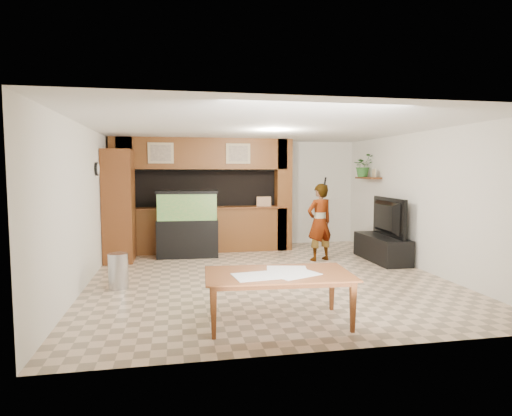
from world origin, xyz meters
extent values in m
plane|color=#D0B090|center=(0.00, 0.00, 0.00)|extent=(6.50, 6.50, 0.00)
plane|color=white|center=(0.00, 0.00, 2.60)|extent=(6.50, 6.50, 0.00)
plane|color=silver|center=(0.00, 3.25, 1.30)|extent=(6.00, 0.00, 6.00)
plane|color=silver|center=(-3.00, 0.00, 1.30)|extent=(0.00, 6.50, 6.50)
plane|color=silver|center=(3.00, 0.00, 1.30)|extent=(0.00, 6.50, 6.50)
cube|color=brown|center=(-0.90, 2.45, 0.50)|extent=(3.80, 0.35, 1.00)
cube|color=brown|center=(-0.90, 2.45, 1.02)|extent=(3.80, 0.43, 0.04)
cube|color=brown|center=(-0.90, 2.45, 2.25)|extent=(3.80, 0.35, 0.70)
cube|color=brown|center=(-2.70, 2.45, 1.30)|extent=(0.50, 0.35, 2.60)
cube|color=brown|center=(0.95, 2.45, 1.30)|extent=(0.35, 0.35, 2.60)
cube|color=black|center=(-0.90, 3.00, 1.45)|extent=(4.20, 0.45, 0.85)
cube|color=tan|center=(-1.85, 2.26, 2.25)|extent=(0.55, 0.03, 0.45)
cube|color=tan|center=(-1.85, 2.24, 2.25)|extent=(0.43, 0.01, 0.35)
cube|color=tan|center=(-0.15, 2.26, 2.25)|extent=(0.55, 0.03, 0.45)
cube|color=tan|center=(-0.15, 2.24, 2.25)|extent=(0.43, 0.01, 0.35)
cylinder|color=black|center=(-2.97, 1.00, 1.90)|extent=(0.04, 0.25, 0.25)
cylinder|color=white|center=(-2.94, 1.00, 1.90)|extent=(0.01, 0.21, 0.21)
cube|color=brown|center=(2.85, 1.95, 1.70)|extent=(0.25, 0.90, 0.04)
cube|color=brown|center=(-2.70, 1.85, 1.15)|extent=(0.57, 0.94, 2.30)
cylinder|color=#B2B2B7|center=(-2.46, -0.38, 0.28)|extent=(0.31, 0.31, 0.57)
cube|color=black|center=(-1.30, 1.95, 0.41)|extent=(1.30, 0.49, 0.81)
cube|color=#368749|center=(-1.30, 1.95, 1.10)|extent=(1.25, 0.46, 0.56)
cube|color=black|center=(-1.30, 1.95, 1.41)|extent=(1.30, 0.49, 0.07)
cube|color=black|center=(2.65, 0.81, 0.26)|extent=(0.57, 1.55, 0.52)
imported|color=black|center=(2.65, 0.81, 0.92)|extent=(0.24, 1.39, 0.80)
cube|color=tan|center=(2.85, 1.65, 1.81)|extent=(0.03, 0.14, 0.18)
imported|color=#2F6A2A|center=(2.82, 2.17, 1.99)|extent=(0.57, 0.53, 0.53)
imported|color=#A97F5C|center=(1.38, 1.07, 0.80)|extent=(0.67, 0.54, 1.60)
cylinder|color=black|center=(1.43, 0.91, 1.66)|extent=(0.04, 0.11, 0.17)
imported|color=brown|center=(-0.34, -2.38, 0.31)|extent=(1.84, 1.10, 0.63)
cube|color=silver|center=(-0.60, -2.46, 0.63)|extent=(0.63, 0.49, 0.01)
cube|color=silver|center=(-0.15, -2.45, 0.63)|extent=(0.65, 0.57, 0.01)
cube|color=silver|center=(-0.19, -2.18, 0.63)|extent=(0.56, 0.46, 0.01)
cube|color=#A67B5A|center=(0.48, 2.45, 1.15)|extent=(0.37, 0.28, 0.22)
camera|label=1|loc=(-1.56, -7.32, 1.87)|focal=30.00mm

